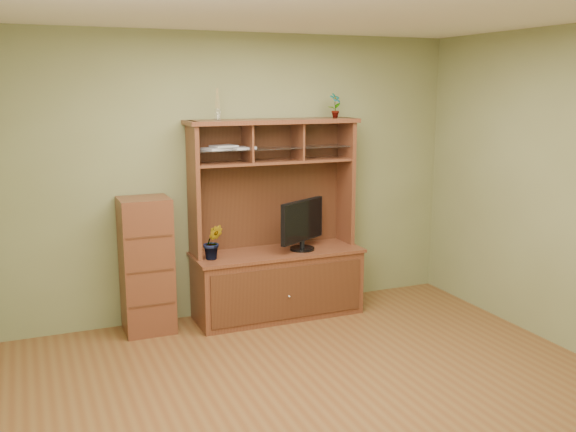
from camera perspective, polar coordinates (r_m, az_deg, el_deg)
room at (r=4.39m, az=3.86°, el=0.26°), size 4.54×4.04×2.74m
media_hutch at (r=6.23m, az=-1.03°, el=-4.20°), size 1.66×0.61×1.90m
monitor at (r=6.15m, az=1.29°, el=-0.70°), size 0.56×0.35×0.49m
orchid_plant at (r=5.88m, az=-6.68°, el=-2.30°), size 0.21×0.18×0.33m
top_plant at (r=6.34m, az=4.21°, el=9.78°), size 0.15×0.12×0.24m
reed_diffuser at (r=5.90m, az=-6.28°, el=9.54°), size 0.06×0.06×0.29m
magazines at (r=5.95m, az=-5.47°, el=6.07°), size 0.52×0.25×0.04m
side_cabinet at (r=5.93m, az=-12.47°, el=-4.32°), size 0.44×0.40×1.24m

